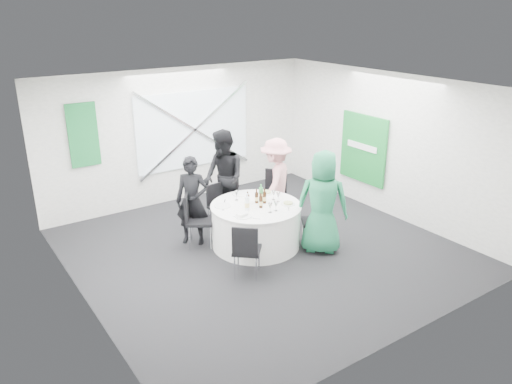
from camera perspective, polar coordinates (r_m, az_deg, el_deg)
floor at (r=8.68m, az=0.75°, el=-6.58°), size 6.00×6.00×0.00m
ceiling at (r=7.80m, az=0.85°, el=12.03°), size 6.00×6.00×0.00m
wall_back at (r=10.63m, az=-8.62°, el=6.42°), size 6.00×0.00×6.00m
wall_front at (r=6.11m, az=17.30°, el=-5.22°), size 6.00×0.00×6.00m
wall_left at (r=6.96m, az=-19.86°, el=-2.32°), size 0.00×6.00×6.00m
wall_right at (r=10.09m, az=14.91°, el=5.20°), size 0.00×6.00×6.00m
window_panel at (r=10.70m, az=-7.11°, el=7.14°), size 2.60×0.03×1.60m
window_brace_a at (r=10.66m, az=-7.01°, el=7.10°), size 2.63×0.05×1.84m
window_brace_b at (r=10.66m, az=-7.01°, el=7.10°), size 2.63×0.05×1.84m
green_banner at (r=9.83m, az=-19.13°, el=6.16°), size 0.55×0.04×1.20m
green_sign at (r=10.49m, az=12.15°, el=4.87°), size 0.05×1.20×1.40m
banquet_table at (r=8.66m, az=0.00°, el=-3.84°), size 1.56×1.56×0.76m
chair_back at (r=9.39m, az=-4.35°, el=-1.21°), size 0.42×0.43×0.83m
chair_back_left at (r=8.62m, az=-7.05°, el=-2.69°), size 0.62×0.62×0.98m
chair_back_right at (r=9.63m, az=2.10°, el=0.06°), size 0.64×0.63×0.99m
chair_front_right at (r=8.68m, az=7.23°, el=-2.85°), size 0.57×0.57×0.91m
chair_front_left at (r=7.58m, az=-1.14°, el=-6.35°), size 0.58×0.58×0.90m
person_man_back_left at (r=8.69m, az=-7.30°, el=-1.01°), size 0.68×0.66×1.57m
person_man_back at (r=9.41m, az=-3.72°, el=1.63°), size 0.53×0.91×1.82m
person_woman_pink at (r=9.50m, az=2.25°, el=1.29°), size 1.15×1.03×1.65m
person_woman_green at (r=8.37m, az=7.61°, el=-1.18°), size 1.01×1.00×1.77m
plate_back at (r=9.00m, az=-1.79°, el=-0.20°), size 0.30×0.30×0.01m
plate_back_left at (r=8.48m, az=-3.85°, el=-1.58°), size 0.28×0.28×0.01m
plate_back_right at (r=9.04m, az=1.16°, el=-0.05°), size 0.27×0.27×0.04m
plate_front_right at (r=8.55m, az=3.68°, el=-1.32°), size 0.24×0.24×0.04m
plate_front_left at (r=8.06m, az=-1.46°, el=-2.78°), size 0.27×0.27×0.01m
napkin at (r=8.03m, az=-1.61°, el=-2.61°), size 0.18×0.14×0.05m
beer_bottle_a at (r=8.48m, az=-0.96°, el=-0.92°), size 0.06×0.06×0.24m
beer_bottle_b at (r=8.58m, az=0.06°, el=-0.66°), size 0.06×0.06×0.25m
beer_bottle_c at (r=8.56m, az=0.98°, el=-0.65°), size 0.06×0.06×0.27m
beer_bottle_d at (r=8.37m, az=0.55°, el=-1.17°), size 0.06×0.06×0.26m
green_water_bottle at (r=8.62m, az=0.57°, el=-0.31°), size 0.08×0.08×0.32m
clear_water_bottle at (r=8.27m, az=-1.03°, el=-1.35°), size 0.08×0.08×0.29m
wine_glass_a at (r=8.24m, az=2.30°, el=-1.37°), size 0.07×0.07×0.17m
wine_glass_b at (r=8.71m, az=2.02°, el=-0.12°), size 0.07×0.07×0.17m
wine_glass_c at (r=8.17m, az=1.63°, el=-1.54°), size 0.07×0.07×0.17m
wine_glass_d at (r=8.69m, az=-2.24°, el=-0.16°), size 0.07×0.07×0.17m
wine_glass_e at (r=8.62m, az=2.56°, el=-0.33°), size 0.07×0.07×0.17m
fork_a at (r=8.05m, az=-2.07°, el=-2.83°), size 0.11×0.12×0.01m
knife_a at (r=7.98m, az=-0.07°, el=-3.05°), size 0.10×0.13×0.01m
fork_b at (r=8.70m, az=-3.60°, el=-1.03°), size 0.10×0.13×0.01m
knife_b at (r=8.36m, az=-3.76°, el=-1.95°), size 0.10×0.13×0.01m
fork_c at (r=8.36m, az=3.75°, el=-1.96°), size 0.10×0.13×0.01m
knife_c at (r=8.59m, az=3.81°, el=-1.31°), size 0.12×0.12×0.01m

